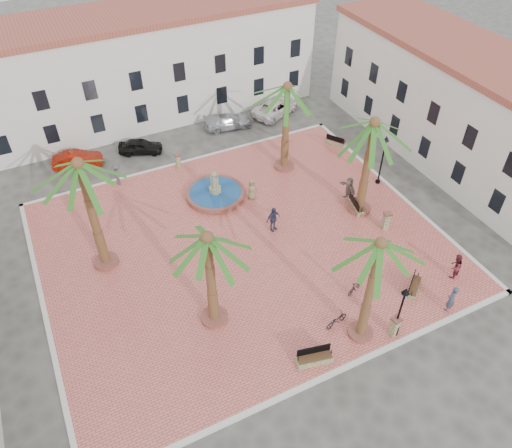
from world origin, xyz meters
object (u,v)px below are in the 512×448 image
object	(u,v)px
bench_ne	(336,142)
cyclist_a	(452,299)
pedestrian_fountain_a	(252,189)
pedestrian_east	(349,188)
palm_nw	(81,176)
bench_se	(414,287)
lamppost_e	(384,152)
bollard_e	(386,221)
car_red	(77,159)
palm_s	(378,255)
palm_sw	(208,249)
litter_bin	(395,329)
car_black	(140,146)
pedestrian_north	(117,174)
lamppost_s	(402,304)
bollard_n	(178,161)
car_white	(276,107)
palm_ne	(287,97)
cyclist_b	(455,266)
palm_e	(373,134)
fountain	(215,193)
bollard_se	(394,326)
bench_s	(314,359)
bench_e	(356,206)
bicycle_a	(336,320)
pedestrian_fountain_b	(273,219)
bicycle_b	(355,286)
car_silver	(228,121)

from	to	relation	value
bench_ne	cyclist_a	xyz separation A→B (m)	(-3.77, -18.04, 0.71)
pedestrian_fountain_a	pedestrian_east	xyz separation A→B (m)	(6.45, -3.17, 0.08)
palm_nw	bench_se	world-z (taller)	palm_nw
bench_ne	lamppost_e	world-z (taller)	lamppost_e
lamppost_e	bollard_e	world-z (taller)	lamppost_e
car_red	palm_nw	bearing A→B (deg)	-169.18
palm_s	bench_ne	size ratio (longest dim) A/B	4.26
palm_sw	litter_bin	distance (m)	11.66
car_black	car_red	world-z (taller)	car_red
litter_bin	pedestrian_north	size ratio (longest dim) A/B	0.42
lamppost_s	bollard_n	distance (m)	21.61
bench_se	car_red	xyz separation A→B (m)	(-15.85, 22.70, 0.22)
car_red	car_white	xyz separation A→B (m)	(18.47, 0.39, 0.07)
palm_ne	cyclist_b	distance (m)	16.53
palm_ne	bollard_n	size ratio (longest dim) A/B	5.99
palm_s	palm_e	distance (m)	11.01
fountain	palm_nw	size ratio (longest dim) A/B	0.54
bollard_se	pedestrian_north	distance (m)	23.21
bench_s	bench_se	xyz separation A→B (m)	(8.13, 1.66, -0.02)
bench_se	cyclist_a	distance (m)	2.37
cyclist_a	bollard_n	bearing A→B (deg)	-77.52
palm_sw	bench_e	distance (m)	14.95
cyclist_b	bench_e	bearing A→B (deg)	-91.92
bicycle_a	car_white	distance (m)	24.63
bench_e	lamppost_e	size ratio (longest dim) A/B	0.45
bench_se	palm_s	bearing A→B (deg)	156.81
car_white	lamppost_e	bearing A→B (deg)	165.87
bench_ne	car_white	world-z (taller)	car_white
palm_ne	pedestrian_fountain_b	xyz separation A→B (m)	(-4.30, -6.28, -5.24)
bollard_n	pedestrian_east	xyz separation A→B (m)	(10.04, -9.40, 0.31)
pedestrian_east	bicycle_b	bearing A→B (deg)	-32.49
car_white	pedestrian_fountain_a	bearing A→B (deg)	121.23
lamppost_s	pedestrian_north	bearing A→B (deg)	116.47
bench_e	palm_sw	bearing A→B (deg)	122.32
palm_e	car_red	distance (m)	23.56
car_silver	car_white	distance (m)	5.07
lamppost_s	bollard_n	xyz separation A→B (m)	(-5.48, 20.80, -2.04)
bollard_n	palm_nw	bearing A→B (deg)	-134.27
palm_sw	car_silver	size ratio (longest dim) A/B	1.60
bench_ne	pedestrian_north	bearing A→B (deg)	49.38
bench_s	car_red	bearing A→B (deg)	119.92
bench_ne	cyclist_b	bearing A→B (deg)	142.08
bicycle_b	pedestrian_east	bearing A→B (deg)	-52.32
bench_se	cyclist_a	xyz separation A→B (m)	(0.88, -2.09, 0.69)
bench_s	palm_s	bearing A→B (deg)	19.64
bench_s	car_red	distance (m)	25.56
palm_s	car_white	distance (m)	26.10
pedestrian_fountain_a	cyclist_a	bearing A→B (deg)	-62.99
bench_s	bollard_n	size ratio (longest dim) A/B	1.68
bench_se	bench_ne	bearing A→B (deg)	36.10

